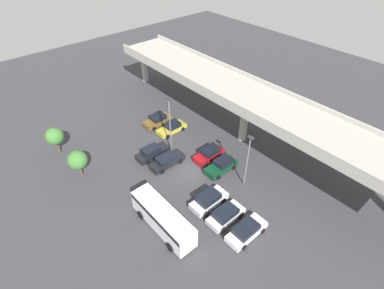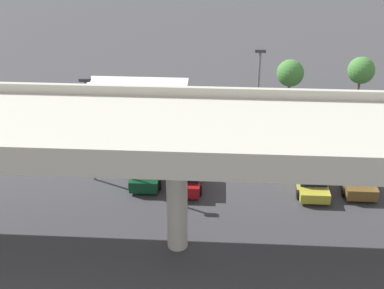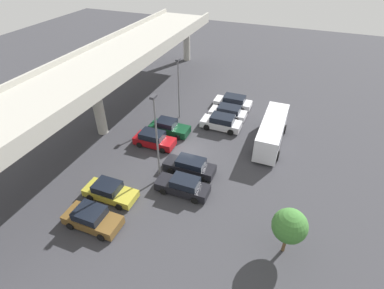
{
  "view_description": "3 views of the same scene",
  "coord_description": "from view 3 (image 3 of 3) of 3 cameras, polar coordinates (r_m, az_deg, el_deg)",
  "views": [
    {
      "loc": [
        21.7,
        -18.44,
        27.16
      ],
      "look_at": [
        -1.43,
        1.71,
        2.61
      ],
      "focal_mm": 28.0,
      "sensor_mm": 36.0,
      "label": 1
    },
    {
      "loc": [
        -2.26,
        34.39,
        19.32
      ],
      "look_at": [
        -0.22,
        0.39,
        1.27
      ],
      "focal_mm": 50.0,
      "sensor_mm": 36.0,
      "label": 2
    },
    {
      "loc": [
        -22.94,
        -9.69,
        18.94
      ],
      "look_at": [
        -0.43,
        -0.81,
        1.48
      ],
      "focal_mm": 28.0,
      "sensor_mm": 36.0,
      "label": 3
    }
  ],
  "objects": [
    {
      "name": "parked_car_6",
      "position": [
        34.83,
        5.63,
        4.22
      ],
      "size": [
        2.22,
        4.6,
        1.66
      ],
      "rotation": [
        0.0,
        0.0,
        1.57
      ],
      "color": "silver",
      "rests_on": "ground_plane"
    },
    {
      "name": "parked_car_2",
      "position": [
        26.36,
        -1.7,
        -7.89
      ],
      "size": [
        1.98,
        4.75,
        1.58
      ],
      "rotation": [
        0.0,
        0.0,
        1.57
      ],
      "color": "black",
      "rests_on": "ground_plane"
    },
    {
      "name": "parked_car_5",
      "position": [
        33.96,
        -4.43,
        3.27
      ],
      "size": [
        2.14,
        4.51,
        1.6
      ],
      "rotation": [
        0.0,
        0.0,
        -1.57
      ],
      "color": "#0C381E",
      "rests_on": "ground_plane"
    },
    {
      "name": "highway_overpass",
      "position": [
        32.69,
        -18.6,
        12.48
      ],
      "size": [
        51.64,
        7.73,
        8.19
      ],
      "color": "#ADAAA0",
      "rests_on": "ground_plane"
    },
    {
      "name": "ground_plane",
      "position": [
        31.28,
        -1.1,
        -1.46
      ],
      "size": [
        108.2,
        108.2,
        0.0
      ],
      "primitive_type": "plane",
      "color": "#38383D"
    },
    {
      "name": "parked_car_0",
      "position": [
        25.11,
        -18.52,
        -13.16
      ],
      "size": [
        2.23,
        4.56,
        1.6
      ],
      "rotation": [
        0.0,
        0.0,
        -1.57
      ],
      "color": "brown",
      "rests_on": "ground_plane"
    },
    {
      "name": "parked_car_4",
      "position": [
        32.1,
        -7.26,
        0.99
      ],
      "size": [
        2.09,
        4.39,
        1.6
      ],
      "rotation": [
        0.0,
        0.0,
        -1.57
      ],
      "color": "maroon",
      "rests_on": "ground_plane"
    },
    {
      "name": "shuttle_bus",
      "position": [
        32.78,
        15.02,
        2.69
      ],
      "size": [
        8.5,
        2.59,
        2.81
      ],
      "color": "silver",
      "rests_on": "ground_plane"
    },
    {
      "name": "parked_car_7",
      "position": [
        37.13,
        6.92,
        6.16
      ],
      "size": [
        2.17,
        4.45,
        1.5
      ],
      "rotation": [
        0.0,
        0.0,
        1.57
      ],
      "color": "silver",
      "rests_on": "ground_plane"
    },
    {
      "name": "lamp_post_near_aisle",
      "position": [
        25.2,
        -6.77,
        1.91
      ],
      "size": [
        0.7,
        0.35,
        8.58
      ],
      "color": "slate",
      "rests_on": "ground_plane"
    },
    {
      "name": "lamp_post_mid_lot",
      "position": [
        35.23,
        -2.58,
        11.36
      ],
      "size": [
        0.7,
        0.35,
        7.4
      ],
      "color": "slate",
      "rests_on": "ground_plane"
    },
    {
      "name": "parked_car_3",
      "position": [
        28.35,
        -0.42,
        -4.12
      ],
      "size": [
        2.0,
        4.9,
        1.56
      ],
      "rotation": [
        0.0,
        0.0,
        1.57
      ],
      "color": "black",
      "rests_on": "ground_plane"
    },
    {
      "name": "tree_front_centre",
      "position": [
        21.9,
        18.1,
        -14.54
      ],
      "size": [
        2.42,
        2.42,
        3.91
      ],
      "color": "brown",
      "rests_on": "ground_plane"
    },
    {
      "name": "parked_car_1",
      "position": [
        26.91,
        -15.42,
        -8.58
      ],
      "size": [
        2.14,
        4.64,
        1.47
      ],
      "rotation": [
        0.0,
        0.0,
        -1.57
      ],
      "color": "gold",
      "rests_on": "ground_plane"
    },
    {
      "name": "parked_car_8",
      "position": [
        39.59,
        7.85,
        8.08
      ],
      "size": [
        2.17,
        4.77,
        1.54
      ],
      "rotation": [
        0.0,
        0.0,
        1.57
      ],
      "color": "silver",
      "rests_on": "ground_plane"
    }
  ]
}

